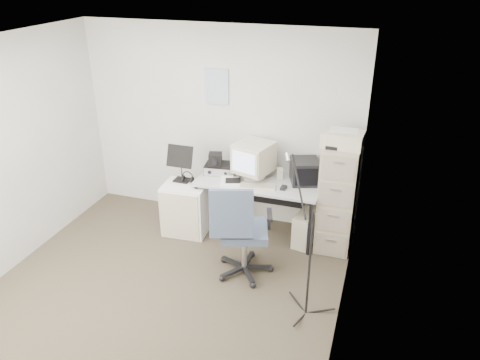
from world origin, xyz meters
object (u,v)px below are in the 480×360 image
(filing_cabinet, at_px, (338,196))
(side_cart, at_px, (186,208))
(desk, at_px, (258,207))
(office_chair, at_px, (244,229))

(filing_cabinet, bearing_deg, side_cart, -170.95)
(filing_cabinet, distance_m, side_cart, 1.87)
(desk, distance_m, side_cart, 0.91)
(filing_cabinet, relative_size, office_chair, 1.18)
(desk, bearing_deg, filing_cabinet, 1.81)
(side_cart, bearing_deg, office_chair, -35.35)
(filing_cabinet, height_order, office_chair, filing_cabinet)
(office_chair, distance_m, side_cart, 1.15)
(filing_cabinet, bearing_deg, office_chair, -134.44)
(office_chair, bearing_deg, filing_cabinet, 28.04)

